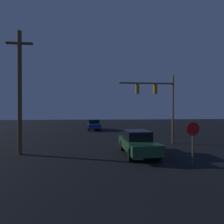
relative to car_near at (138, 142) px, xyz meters
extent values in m
cube|color=#1E4728|center=(0.00, -0.06, -0.13)|extent=(2.07, 4.70, 0.66)
cube|color=black|center=(-0.01, 0.18, 0.50)|extent=(1.69, 2.12, 0.61)
cylinder|color=black|center=(0.93, -1.46, -0.46)|extent=(0.24, 0.76, 0.75)
cylinder|color=black|center=(-0.82, -1.52, -0.46)|extent=(0.24, 0.76, 0.75)
cylinder|color=black|center=(0.82, 1.41, -0.46)|extent=(0.24, 0.76, 0.75)
cylinder|color=black|center=(-0.93, 1.35, -0.46)|extent=(0.24, 0.76, 0.75)
cube|color=navy|center=(-3.24, 15.94, -0.13)|extent=(2.26, 4.77, 0.66)
cube|color=black|center=(-3.26, 16.17, 0.50)|extent=(1.77, 2.18, 0.61)
cylinder|color=black|center=(-2.25, 14.58, -0.46)|extent=(0.27, 0.77, 0.75)
cylinder|color=black|center=(-4.00, 14.44, -0.46)|extent=(0.27, 0.77, 0.75)
cylinder|color=black|center=(-2.48, 17.44, -0.46)|extent=(0.27, 0.77, 0.75)
cylinder|color=black|center=(-4.22, 17.31, -0.46)|extent=(0.27, 0.77, 0.75)
cylinder|color=brown|center=(4.22, 3.73, 2.32)|extent=(0.18, 0.18, 6.31)
cube|color=brown|center=(1.71, 3.73, 4.72)|extent=(5.02, 0.12, 0.12)
cube|color=#A57F14|center=(2.54, 3.73, 4.21)|extent=(0.28, 0.28, 0.90)
cylinder|color=orange|center=(2.54, 3.58, 4.41)|extent=(0.20, 0.02, 0.20)
cube|color=#A57F14|center=(0.87, 3.73, 4.21)|extent=(0.28, 0.28, 0.90)
cylinder|color=orange|center=(0.87, 3.58, 4.41)|extent=(0.20, 0.02, 0.20)
cylinder|color=brown|center=(2.50, -2.62, 0.36)|extent=(0.07, 0.07, 2.40)
cylinder|color=red|center=(2.50, -2.64, 1.18)|extent=(0.76, 0.03, 0.76)
cylinder|color=brown|center=(-8.15, 0.69, 3.44)|extent=(0.28, 0.28, 8.56)
cube|color=brown|center=(-8.15, 0.69, 6.86)|extent=(1.77, 0.14, 0.14)
camera|label=1|loc=(-2.86, -11.90, 2.19)|focal=28.00mm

